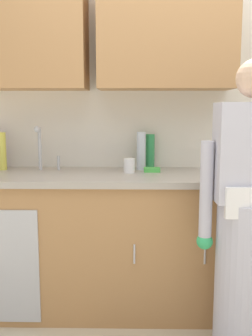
# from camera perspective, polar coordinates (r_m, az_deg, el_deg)

# --- Properties ---
(kitchen_wall_with_uppers) EXTENTS (4.80, 0.44, 2.70)m
(kitchen_wall_with_uppers) POSITION_cam_1_polar(r_m,az_deg,el_deg) (2.87, 3.84, 10.76)
(kitchen_wall_with_uppers) COLOR silver
(kitchen_wall_with_uppers) RESTS_ON ground
(counter_cabinet) EXTENTS (1.90, 0.62, 0.90)m
(counter_cabinet) POSITION_cam_1_polar(r_m,az_deg,el_deg) (2.74, -4.95, -10.99)
(counter_cabinet) COLOR #B27F4C
(counter_cabinet) RESTS_ON ground
(countertop) EXTENTS (1.96, 0.66, 0.04)m
(countertop) POSITION_cam_1_polar(r_m,az_deg,el_deg) (2.62, -5.01, -1.23)
(countertop) COLOR #A8A093
(countertop) RESTS_ON counter_cabinet
(sink) EXTENTS (0.50, 0.36, 0.35)m
(sink) POSITION_cam_1_polar(r_m,az_deg,el_deg) (2.68, -12.30, -1.04)
(sink) COLOR #B7BABF
(sink) RESTS_ON counter_cabinet
(person_at_sink) EXTENTS (0.55, 0.34, 1.62)m
(person_at_sink) POSITION_cam_1_polar(r_m,az_deg,el_deg) (2.23, 17.49, -9.39)
(person_at_sink) COLOR white
(person_at_sink) RESTS_ON ground
(bottle_water_tall) EXTENTS (0.06, 0.06, 0.27)m
(bottle_water_tall) POSITION_cam_1_polar(r_m,az_deg,el_deg) (2.76, 2.23, 2.52)
(bottle_water_tall) COLOR silver
(bottle_water_tall) RESTS_ON countertop
(bottle_dish_liquid) EXTENTS (0.06, 0.06, 0.27)m
(bottle_dish_liquid) POSITION_cam_1_polar(r_m,az_deg,el_deg) (2.89, -17.70, 2.37)
(bottle_dish_liquid) COLOR #D8D14C
(bottle_dish_liquid) RESTS_ON countertop
(bottle_soap) EXTENTS (0.07, 0.07, 0.25)m
(bottle_soap) POSITION_cam_1_polar(r_m,az_deg,el_deg) (2.83, 3.54, 2.45)
(bottle_soap) COLOR #2D8C4C
(bottle_soap) RESTS_ON countertop
(cup_by_sink) EXTENTS (0.08, 0.08, 0.10)m
(cup_by_sink) POSITION_cam_1_polar(r_m,az_deg,el_deg) (2.63, 0.47, 0.35)
(cup_by_sink) COLOR white
(cup_by_sink) RESTS_ON countertop
(sponge) EXTENTS (0.11, 0.07, 0.03)m
(sponge) POSITION_cam_1_polar(r_m,az_deg,el_deg) (2.68, 3.82, -0.25)
(sponge) COLOR #4CBF4C
(sponge) RESTS_ON countertop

